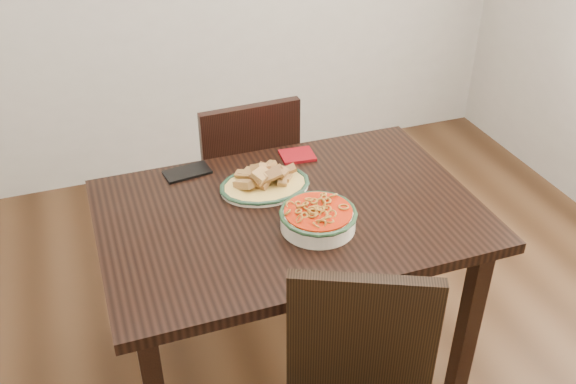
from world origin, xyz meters
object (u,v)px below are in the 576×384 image
object	(u,v)px
dining_table	(290,231)
fish_plate	(265,178)
smartphone	(187,172)
noodle_bowl	(318,216)
chair_far	(245,177)

from	to	relation	value
dining_table	fish_plate	world-z (taller)	fish_plate
dining_table	smartphone	world-z (taller)	smartphone
noodle_bowl	smartphone	bearing A→B (deg)	124.80
smartphone	fish_plate	bearing A→B (deg)	-47.10
noodle_bowl	dining_table	bearing A→B (deg)	112.76
noodle_bowl	fish_plate	bearing A→B (deg)	107.85
dining_table	smartphone	size ratio (longest dim) A/B	7.61
noodle_bowl	chair_far	bearing A→B (deg)	92.27
fish_plate	chair_far	bearing A→B (deg)	83.06
chair_far	noodle_bowl	world-z (taller)	chair_far
noodle_bowl	smartphone	world-z (taller)	noodle_bowl
chair_far	smartphone	bearing A→B (deg)	42.34
smartphone	chair_far	bearing A→B (deg)	36.63
dining_table	noodle_bowl	size ratio (longest dim) A/B	5.01
noodle_bowl	smartphone	distance (m)	0.58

